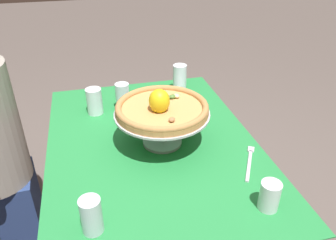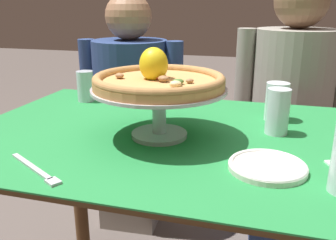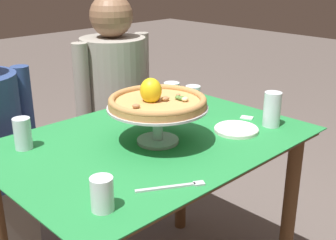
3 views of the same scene
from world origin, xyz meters
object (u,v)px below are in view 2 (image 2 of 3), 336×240
Objects in this scene: pizza at (159,79)px; water_glass_side_right at (277,115)px; diner_right at (289,121)px; side_plate at (267,166)px; pizza_stand at (159,100)px; diner_left at (132,116)px; water_glass_back_right at (276,104)px; water_glass_back_left at (86,88)px; dinner_fork at (37,170)px.

pizza reaches higher than water_glass_side_right.
side_plate is at bearing -95.96° from diner_right.
diner_left is (-0.37, 0.72, -0.29)m from pizza_stand.
water_glass_back_left is at bearing 175.93° from water_glass_back_right.
water_glass_back_left is 0.59× the size of dinner_fork.
diner_left is at bearing 116.94° from pizza.
side_plate is at bearing -94.36° from water_glass_side_right.
diner_left is at bearing 144.45° from water_glass_back_right.
water_glass_side_right is 0.25m from side_plate.
pizza_stand reaches higher than water_glass_side_right.
water_glass_side_right is 0.64m from dinner_fork.
dinner_fork is at bearing -124.91° from pizza_stand.
side_plate is (0.29, -0.14, -0.09)m from pizza_stand.
water_glass_back_left is 0.92m from diner_right.
pizza is 1.83× the size of dinner_fork.
diner_left reaches higher than pizza_stand.
pizza_stand is 1.90× the size of dinner_fork.
water_glass_back_left is at bearing 165.63° from water_glass_side_right.
water_glass_back_right is at bearing 90.62° from water_glass_side_right.
diner_right is (0.38, 0.76, -0.26)m from pizza_stand.
diner_right is at bearing 60.82° from dinner_fork.
dinner_fork is 1.20m from diner_right.
diner_left is (-0.66, 0.86, -0.20)m from side_plate.
diner_left reaches higher than water_glass_side_right.
side_plate is (0.67, -0.42, -0.04)m from water_glass_back_left.
pizza is at bearing -37.54° from water_glass_back_left.
water_glass_back_right is at bearing 45.92° from dinner_fork.
diner_right reaches higher than water_glass_back_right.
water_glass_back_left is 0.09× the size of diner_right.
water_glass_back_right is 0.10× the size of diner_left.
water_glass_side_right is 0.95m from diner_left.
pizza is 2.70× the size of water_glass_side_right.
pizza is 0.38m from dinner_fork.
pizza_stand is 0.31× the size of diner_left.
pizza reaches higher than dinner_fork.
water_glass_back_right is at bearing 37.90° from pizza_stand.
pizza is 0.30× the size of diner_left.
water_glass_side_right is (0.31, 0.11, -0.10)m from pizza.
dinner_fork is at bearing -124.63° from pizza.
diner_right is at bearing 63.01° from pizza.
side_plate is (-0.02, -0.38, -0.04)m from water_glass_back_right.
water_glass_side_right is at bearing 20.05° from pizza_stand.
water_glass_side_right reaches higher than water_glass_back_right.
water_glass_back_left is 0.79m from side_plate.
dinner_fork is at bearing -163.37° from side_plate.
water_glass_back_right is (0.31, 0.24, -0.05)m from pizza_stand.
water_glass_back_left is at bearing 142.46° from pizza.
water_glass_back_right is 0.63× the size of dinner_fork.
diner_left reaches higher than side_plate.
water_glass_back_right reaches higher than side_plate.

